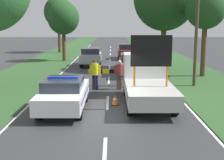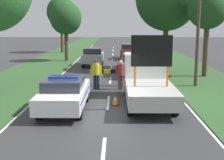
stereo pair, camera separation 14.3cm
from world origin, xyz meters
The scene contains 18 objects.
ground_plane centered at (0.00, 0.00, 0.00)m, with size 160.00×160.00×0.00m, color #333335.
lane_markings centered at (0.00, 13.40, 0.00)m, with size 7.59×62.89×0.01m.
grass_verge_left centered at (-6.34, 20.00, 0.01)m, with size 4.98×120.00×0.03m.
grass_verge_right centered at (6.34, 20.00, 0.01)m, with size 4.98×120.00×0.03m.
police_car centered at (-1.92, 0.99, 0.75)m, with size 1.88×4.81×1.54m.
work_truck centered at (1.92, 2.53, 1.09)m, with size 2.14×5.77×3.33m.
road_barrier centered at (0.05, 6.27, 0.87)m, with size 2.52×0.08×1.07m.
police_officer centered at (-0.77, 5.40, 1.04)m, with size 0.63×0.40×1.75m.
pedestrian_civilian centered at (0.66, 5.42, 1.01)m, with size 0.62×0.39×1.73m.
traffic_cone_near_police centered at (0.36, 1.83, 0.24)m, with size 0.35×0.35×0.49m.
traffic_cone_centre_front centered at (0.91, 6.13, 0.28)m, with size 0.42×0.42×0.58m.
queued_car_suv_grey centered at (1.69, 10.48, 0.84)m, with size 1.81×4.43×1.65m.
queued_car_sedan_silver centered at (-1.73, 16.04, 0.85)m, with size 1.81×4.02×1.63m.
queued_car_wagon_maroon centered at (1.76, 21.71, 0.85)m, with size 1.72×4.11×1.65m.
roadside_tree_near_left centered at (-6.85, 29.59, 5.34)m, with size 3.86×3.86×7.40m.
roadside_tree_mid_left centered at (-4.74, 19.68, 4.38)m, with size 3.23×3.23×6.12m.
roadside_tree_mid_right centered at (6.86, 10.03, 4.88)m, with size 2.88×2.88×6.45m.
utility_pole centered at (5.30, 6.38, 3.89)m, with size 1.20×0.20×7.54m.
Camera 2 is at (0.36, -12.57, 3.80)m, focal length 50.00 mm.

